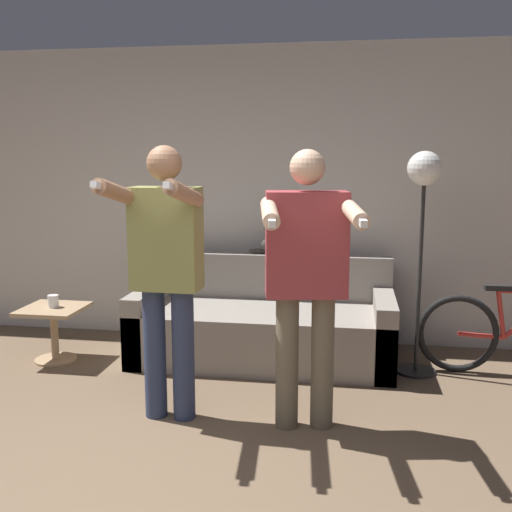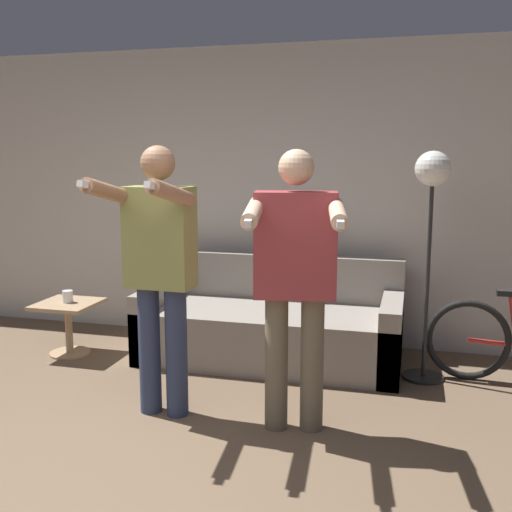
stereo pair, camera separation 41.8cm
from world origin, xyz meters
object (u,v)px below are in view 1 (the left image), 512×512
at_px(person_left, 166,265).
at_px(cup, 53,301).
at_px(person_right, 306,270).
at_px(couch, 264,327).
at_px(cat, 283,245).
at_px(side_table, 54,322).
at_px(floor_lamp, 423,197).

distance_m(person_left, cup, 1.62).
xyz_separation_m(person_left, person_right, (0.86, 0.00, -0.01)).
bearing_deg(person_left, cup, 145.55).
bearing_deg(person_left, couch, 72.22).
height_order(cat, cup, cat).
relative_size(person_right, cat, 3.38).
relative_size(person_left, side_table, 3.58).
relative_size(person_left, person_right, 1.01).
height_order(couch, cat, cat).
relative_size(floor_lamp, cup, 16.94).
xyz_separation_m(floor_lamp, cup, (-2.88, -0.18, -0.86)).
relative_size(cat, cup, 5.03).
bearing_deg(cat, person_right, -78.55).
height_order(person_left, cat, person_left).
bearing_deg(person_right, couch, 99.30).
xyz_separation_m(couch, person_left, (-0.43, -1.22, 0.73)).
height_order(couch, person_right, person_right).
bearing_deg(floor_lamp, cat, 156.33).
bearing_deg(couch, cat, 71.78).
xyz_separation_m(couch, person_right, (0.43, -1.22, 0.72)).
xyz_separation_m(couch, cup, (-1.67, -0.32, 0.23)).
bearing_deg(side_table, person_right, -23.14).
xyz_separation_m(cat, floor_lamp, (1.09, -0.48, 0.46)).
bearing_deg(floor_lamp, cup, -176.36).
bearing_deg(couch, cup, -169.26).
bearing_deg(cup, floor_lamp, 3.64).
height_order(person_right, side_table, person_right).
xyz_separation_m(couch, cat, (0.11, 0.35, 0.63)).
distance_m(couch, person_right, 1.48).
bearing_deg(person_left, floor_lamp, 35.24).
height_order(floor_lamp, cup, floor_lamp).
relative_size(person_left, cat, 3.42).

